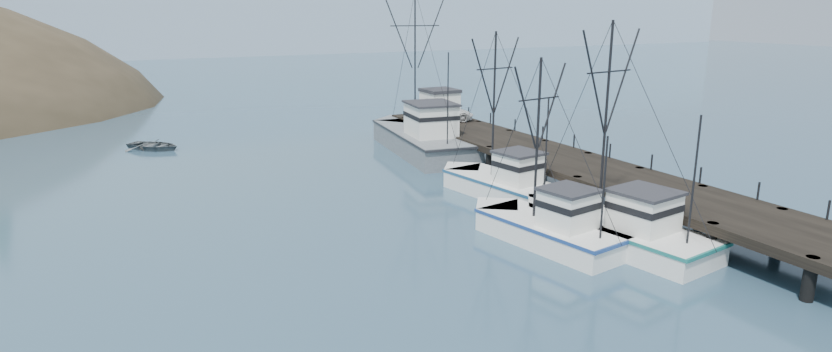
{
  "coord_description": "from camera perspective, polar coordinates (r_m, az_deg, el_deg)",
  "views": [
    {
      "loc": [
        -14.97,
        -19.38,
        12.17
      ],
      "look_at": [
        1.61,
        13.87,
        2.5
      ],
      "focal_mm": 28.0,
      "sensor_mm": 36.0,
      "label": 1
    }
  ],
  "objects": [
    {
      "name": "trawler_near",
      "position": [
        36.05,
        17.07,
        -4.43
      ],
      "size": [
        5.45,
        11.94,
        11.92
      ],
      "color": "white",
      "rests_on": "ground"
    },
    {
      "name": "ground",
      "position": [
        27.35,
        10.23,
        -12.09
      ],
      "size": [
        400.0,
        400.0,
        0.0
      ],
      "primitive_type": "plane",
      "color": "#2A475E",
      "rests_on": "ground"
    },
    {
      "name": "pier_shed",
      "position": [
        61.44,
        2.1,
        6.39
      ],
      "size": [
        3.0,
        3.2,
        2.8
      ],
      "color": "silver",
      "rests_on": "pier"
    },
    {
      "name": "pier",
      "position": [
        46.92,
        12.48,
        1.33
      ],
      "size": [
        6.0,
        44.0,
        2.0
      ],
      "color": "black",
      "rests_on": "ground"
    },
    {
      "name": "pickup_truck",
      "position": [
        60.14,
        2.49,
        5.56
      ],
      "size": [
        5.9,
        4.06,
        1.5
      ],
      "primitive_type": "imported",
      "rotation": [
        0.0,
        0.0,
        1.25
      ],
      "color": "silver",
      "rests_on": "pier"
    },
    {
      "name": "motorboat",
      "position": [
        61.97,
        -22.03,
        2.19
      ],
      "size": [
        5.98,
        5.98,
        1.02
      ],
      "primitive_type": "imported",
      "rotation": [
        0.0,
        0.0,
        0.78
      ],
      "color": "#505659",
      "rests_on": "ground"
    },
    {
      "name": "work_vessel",
      "position": [
        56.4,
        0.48,
        3.4
      ],
      "size": [
        6.78,
        17.0,
        13.96
      ],
      "color": "slate",
      "rests_on": "ground"
    },
    {
      "name": "trawler_far",
      "position": [
        43.39,
        7.55,
        -0.71
      ],
      "size": [
        4.9,
        10.82,
        11.07
      ],
      "color": "white",
      "rests_on": "ground"
    },
    {
      "name": "trawler_mid",
      "position": [
        35.28,
        11.34,
        -4.48
      ],
      "size": [
        4.79,
        10.06,
        10.07
      ],
      "color": "white",
      "rests_on": "ground"
    },
    {
      "name": "distant_ridge",
      "position": [
        191.41,
        -19.26,
        10.14
      ],
      "size": [
        360.0,
        40.0,
        26.0
      ],
      "primitive_type": "cube",
      "color": "#9EB2C6",
      "rests_on": "ground"
    }
  ]
}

